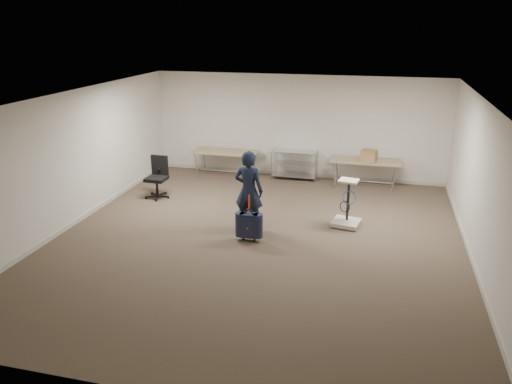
# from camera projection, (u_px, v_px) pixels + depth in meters

# --- Properties ---
(ground) EXTENTS (9.00, 9.00, 0.00)m
(ground) POSITION_uv_depth(u_px,v_px,m) (258.00, 240.00, 9.94)
(ground) COLOR #413428
(ground) RESTS_ON ground
(room_shell) EXTENTS (8.00, 9.00, 9.00)m
(room_shell) POSITION_uv_depth(u_px,v_px,m) (272.00, 213.00, 11.19)
(room_shell) COLOR beige
(room_shell) RESTS_ON ground
(folding_table_left) EXTENTS (1.80, 0.75, 0.73)m
(folding_table_left) POSITION_uv_depth(u_px,v_px,m) (225.00, 153.00, 13.78)
(folding_table_left) COLOR #967B5C
(folding_table_left) RESTS_ON ground
(folding_table_right) EXTENTS (1.80, 0.75, 0.73)m
(folding_table_right) POSITION_uv_depth(u_px,v_px,m) (366.00, 162.00, 12.90)
(folding_table_right) COLOR #967B5C
(folding_table_right) RESTS_ON ground
(wire_shelf) EXTENTS (1.22, 0.47, 0.80)m
(wire_shelf) POSITION_uv_depth(u_px,v_px,m) (295.00, 163.00, 13.65)
(wire_shelf) COLOR #BBBEC2
(wire_shelf) RESTS_ON ground
(person) EXTENTS (0.66, 0.47, 1.68)m
(person) POSITION_uv_depth(u_px,v_px,m) (249.00, 191.00, 10.23)
(person) COLOR black
(person) RESTS_ON ground
(suitcase) EXTENTS (0.36, 0.21, 0.97)m
(suitcase) POSITION_uv_depth(u_px,v_px,m) (249.00, 225.00, 9.81)
(suitcase) COLOR black
(suitcase) RESTS_ON ground
(office_chair) EXTENTS (0.62, 0.62, 1.02)m
(office_chair) POSITION_uv_depth(u_px,v_px,m) (158.00, 185.00, 12.28)
(office_chair) COLOR black
(office_chair) RESTS_ON ground
(equipment_cart) EXTENTS (0.65, 0.65, 1.02)m
(equipment_cart) POSITION_uv_depth(u_px,v_px,m) (347.00, 214.00, 10.56)
(equipment_cart) COLOR beige
(equipment_cart) RESTS_ON ground
(cardboard_box) EXTENTS (0.44, 0.37, 0.29)m
(cardboard_box) POSITION_uv_depth(u_px,v_px,m) (369.00, 156.00, 12.76)
(cardboard_box) COLOR olive
(cardboard_box) RESTS_ON folding_table_right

